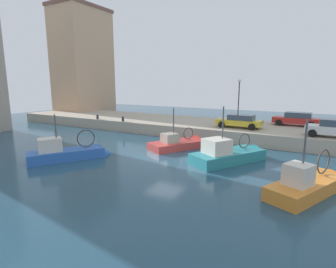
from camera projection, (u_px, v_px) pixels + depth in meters
water_surface at (165, 159)px, 19.68m from camera, size 80.00×80.00×0.00m
quay_wall at (217, 128)px, 29.37m from camera, size 9.00×56.00×1.20m
fishing_boat_blue at (70, 157)px, 19.60m from camera, size 6.04×4.58×4.17m
fishing_boat_red at (180, 147)px, 23.02m from camera, size 5.73×4.32×4.45m
fishing_boat_orange at (310, 190)px, 13.60m from camera, size 6.23×3.99×4.63m
fishing_boat_teal at (231, 159)px, 19.03m from camera, size 6.52×4.85×4.93m
parked_car_white at (333, 128)px, 21.44m from camera, size 1.95×3.94×1.47m
parked_car_red at (296, 119)px, 27.33m from camera, size 1.96×4.44×1.40m
parked_car_yellow at (240, 121)px, 26.09m from camera, size 2.03×4.33×1.31m
mooring_bollard_south at (123, 119)px, 30.56m from camera, size 0.28×0.28×0.55m
mooring_bollard_mid at (98, 117)px, 32.51m from camera, size 0.28×0.28×0.55m
quay_streetlamp at (239, 93)px, 29.04m from camera, size 0.36×0.36×4.83m
waterfront_building_central at (83, 63)px, 43.79m from camera, size 8.91×6.32×17.64m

